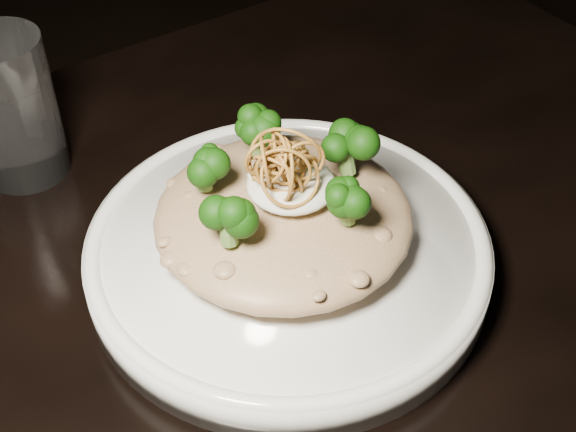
% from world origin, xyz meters
% --- Properties ---
extents(table, '(1.10, 0.80, 0.75)m').
position_xyz_m(table, '(0.00, 0.00, 0.67)').
color(table, black).
rests_on(table, ground).
extents(plate, '(0.30, 0.30, 0.03)m').
position_xyz_m(plate, '(0.08, 0.04, 0.77)').
color(plate, white).
rests_on(plate, table).
extents(risotto, '(0.19, 0.19, 0.04)m').
position_xyz_m(risotto, '(0.08, 0.04, 0.80)').
color(risotto, brown).
rests_on(risotto, plate).
extents(broccoli, '(0.12, 0.12, 0.04)m').
position_xyz_m(broccoli, '(0.08, 0.04, 0.85)').
color(broccoli, black).
rests_on(broccoli, risotto).
extents(cheese, '(0.06, 0.06, 0.02)m').
position_xyz_m(cheese, '(0.09, 0.04, 0.83)').
color(cheese, silver).
rests_on(cheese, risotto).
extents(shallots, '(0.06, 0.06, 0.04)m').
position_xyz_m(shallots, '(0.08, 0.04, 0.86)').
color(shallots, brown).
rests_on(shallots, cheese).
extents(drinking_glass, '(0.08, 0.08, 0.13)m').
position_xyz_m(drinking_glass, '(-0.04, 0.26, 0.81)').
color(drinking_glass, silver).
rests_on(drinking_glass, table).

